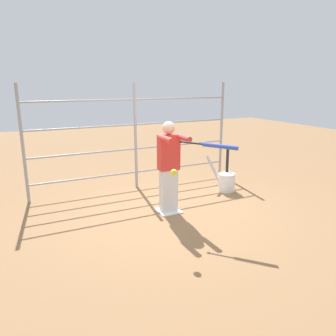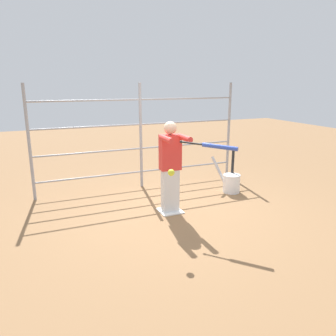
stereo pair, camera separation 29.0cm
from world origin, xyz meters
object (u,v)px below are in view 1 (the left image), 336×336
baseball_bat_swinging (215,146)px  softball_in_flight (174,172)px  bat_bucket (226,181)px  batter (169,164)px

baseball_bat_swinging → softball_in_flight: baseball_bat_swinging is taller
baseball_bat_swinging → bat_bucket: (-1.26, -1.36, -1.11)m
baseball_bat_swinging → softball_in_flight: size_ratio=7.85×
batter → bat_bucket: batter is taller
batter → baseball_bat_swinging: (-0.36, 0.85, 0.45)m
batter → softball_in_flight: bearing=67.0°
batter → softball_in_flight: (0.44, 1.05, 0.17)m
batter → baseball_bat_swinging: batter is taller
baseball_bat_swinging → softball_in_flight: (0.80, 0.19, -0.28)m
baseball_bat_swinging → bat_bucket: baseball_bat_swinging is taller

